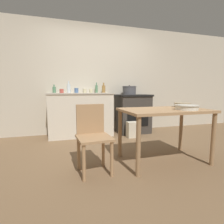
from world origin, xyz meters
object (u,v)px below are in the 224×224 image
(bottle_mid_left, at_px, (54,90))
(cup_mid_right, at_px, (85,91))
(stock_pot, at_px, (129,90))
(mixing_bowl_small, at_px, (182,105))
(flour_sack, at_px, (133,130))
(chair, at_px, (93,135))
(stove, at_px, (133,113))
(cup_center, at_px, (62,91))
(work_table, at_px, (164,116))
(bottle_center_left, at_px, (97,89))
(bottle_left, at_px, (104,89))
(cup_center_right, at_px, (91,91))
(bottle_far_left, at_px, (69,88))
(mixing_bowl_large, at_px, (187,107))
(cup_right, at_px, (76,90))

(bottle_mid_left, distance_m, cup_mid_right, 0.70)
(stock_pot, height_order, mixing_bowl_small, stock_pot)
(flour_sack, bearing_deg, chair, -130.11)
(stove, height_order, cup_center, cup_center)
(work_table, relative_size, bottle_center_left, 5.05)
(stock_pot, relative_size, bottle_left, 1.43)
(bottle_left, xyz_separation_m, bottle_center_left, (-0.15, 0.07, 0.00))
(cup_center_right, bearing_deg, bottle_far_left, 166.14)
(stove, distance_m, mixing_bowl_large, 1.94)
(flour_sack, bearing_deg, bottle_center_left, 135.38)
(mixing_bowl_small, height_order, bottle_far_left, bottle_far_left)
(bottle_left, bearing_deg, bottle_mid_left, 176.33)
(mixing_bowl_small, xyz_separation_m, cup_right, (-1.48, 1.53, 0.22))
(mixing_bowl_large, bearing_deg, cup_mid_right, 122.14)
(bottle_center_left, bearing_deg, cup_center_right, -125.85)
(chair, relative_size, bottle_far_left, 3.25)
(mixing_bowl_large, bearing_deg, bottle_center_left, 110.59)
(flour_sack, distance_m, mixing_bowl_small, 1.34)
(stock_pot, distance_m, bottle_left, 0.61)
(work_table, xyz_separation_m, cup_center_right, (-0.74, 1.72, 0.35))
(work_table, xyz_separation_m, flour_sack, (0.09, 1.30, -0.48))
(mixing_bowl_small, distance_m, bottle_mid_left, 2.65)
(flour_sack, height_order, cup_center_right, cup_center_right)
(stove, relative_size, stock_pot, 2.77)
(cup_center_right, distance_m, cup_mid_right, 0.18)
(work_table, distance_m, stock_pot, 1.83)
(mixing_bowl_small, bearing_deg, bottle_far_left, 134.55)
(cup_center_right, bearing_deg, flour_sack, -26.32)
(mixing_bowl_small, distance_m, bottle_center_left, 2.06)
(stove, relative_size, bottle_left, 3.95)
(cup_mid_right, bearing_deg, mixing_bowl_large, -57.86)
(stock_pot, distance_m, bottle_center_left, 0.78)
(mixing_bowl_large, bearing_deg, cup_center, 132.34)
(work_table, xyz_separation_m, bottle_center_left, (-0.57, 1.96, 0.40))
(cup_mid_right, relative_size, cup_right, 0.80)
(stove, bearing_deg, cup_center_right, -178.22)
(stove, bearing_deg, mixing_bowl_small, -84.53)
(cup_center, bearing_deg, flour_sack, -10.80)
(chair, xyz_separation_m, mixing_bowl_small, (1.45, 0.19, 0.33))
(flour_sack, bearing_deg, cup_mid_right, 162.12)
(bottle_mid_left, xyz_separation_m, cup_right, (0.46, -0.26, -0.02))
(cup_mid_right, bearing_deg, cup_right, 154.66)
(bottle_mid_left, distance_m, bottle_center_left, 0.95)
(stove, xyz_separation_m, flour_sack, (-0.18, -0.44, -0.29))
(work_table, distance_m, bottle_far_left, 2.23)
(flour_sack, relative_size, cup_right, 3.27)
(stock_pot, xyz_separation_m, cup_right, (-1.25, -0.08, -0.00))
(bottle_left, distance_m, cup_center_right, 0.37)
(stock_pot, xyz_separation_m, cup_center_right, (-0.93, -0.07, -0.01))
(work_table, relative_size, bottle_far_left, 4.63)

